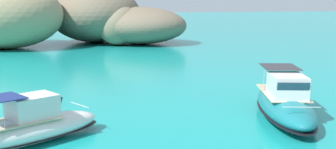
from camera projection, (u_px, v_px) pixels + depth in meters
islet_large at (109, 18)px, 67.14m from camera, size 23.78×24.41×8.96m
motorboat_white at (27, 128)px, 20.38m from camera, size 8.03×5.87×2.47m
motorboat_teal at (285, 104)px, 24.61m from camera, size 5.20×9.42×2.82m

